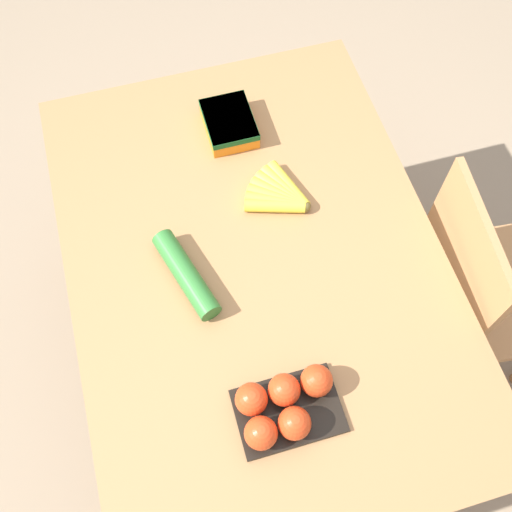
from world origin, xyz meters
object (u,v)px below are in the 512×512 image
object	(u,v)px
tomato_pack	(283,406)
banana_bunch	(280,195)
cucumber_near	(186,275)
chair	(477,291)
carrot_bag	(229,123)

from	to	relation	value
tomato_pack	banana_bunch	bearing A→B (deg)	163.46
banana_bunch	tomato_pack	distance (m)	0.56
banana_bunch	cucumber_near	bearing A→B (deg)	-60.32
chair	cucumber_near	world-z (taller)	chair
tomato_pack	carrot_bag	xyz separation A→B (m)	(-0.79, 0.09, -0.01)
chair	cucumber_near	size ratio (longest dim) A/B	3.58
banana_bunch	cucumber_near	size ratio (longest dim) A/B	0.68
chair	carrot_bag	distance (m)	0.88
chair	cucumber_near	bearing A→B (deg)	86.02
banana_bunch	cucumber_near	world-z (taller)	cucumber_near
tomato_pack	cucumber_near	distance (m)	0.39
chair	banana_bunch	world-z (taller)	chair
chair	carrot_bag	size ratio (longest dim) A/B	5.32
chair	tomato_pack	size ratio (longest dim) A/B	3.88
banana_bunch	cucumber_near	xyz separation A→B (m)	(0.17, -0.29, 0.01)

